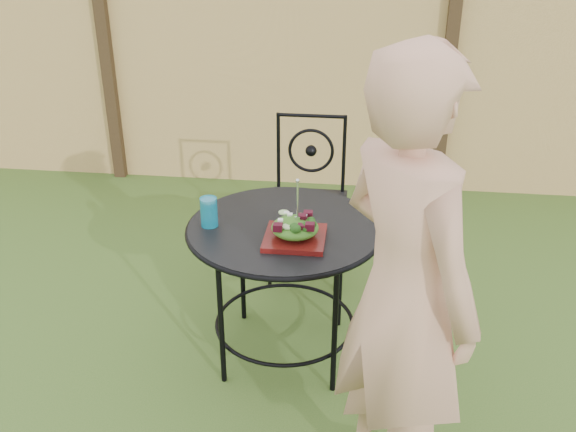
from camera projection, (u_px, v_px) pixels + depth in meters
The scene contains 9 objects.
ground at pixel (216, 344), 3.35m from camera, with size 60.00×60.00×0.00m, color #284A17.
fence at pixel (274, 66), 4.88m from camera, with size 8.00×0.12×1.90m.
patio_table at pixel (284, 251), 3.05m from camera, with size 0.92×0.92×0.72m.
patio_chair at pixel (308, 194), 3.84m from camera, with size 0.46×0.46×0.95m.
diner at pixel (404, 296), 2.18m from camera, with size 0.64×0.42×1.75m, color tan.
salad_plate at pixel (295, 238), 2.85m from camera, with size 0.27×0.27×0.02m, color #3C0C08.
salad at pixel (295, 227), 2.83m from camera, with size 0.21×0.21×0.08m, color #235614.
fork at pixel (297, 201), 2.77m from camera, with size 0.01×0.01×0.18m, color silver.
drinking_glass at pixel (209, 212), 2.95m from camera, with size 0.08×0.08×0.14m, color #0B6C89.
Camera 1 is at (0.70, -2.64, 2.09)m, focal length 40.00 mm.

